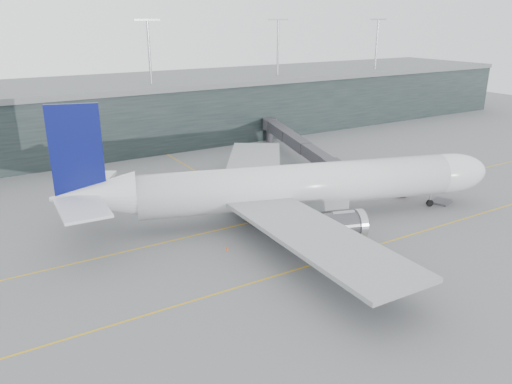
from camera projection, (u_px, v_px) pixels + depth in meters
ground at (233, 215)px, 79.11m from camera, size 320.00×320.00×0.00m
taxiline_a at (246, 223)px, 75.88m from camera, size 160.00×0.25×0.02m
taxiline_b at (309, 266)px, 62.95m from camera, size 160.00×0.25×0.02m
taxiline_lead_main at (206, 178)px, 97.70m from camera, size 0.25×60.00×0.02m
terminal at (120, 112)px, 123.43m from camera, size 240.00×36.00×29.00m
main_aircraft at (296, 186)px, 75.78m from camera, size 66.77×61.45×19.13m
jet_bridge at (286, 141)px, 107.62m from camera, size 13.59×43.31×5.91m
gse_cart at (400, 193)px, 87.03m from camera, size 2.37×1.95×1.39m
baggage_dolly at (441, 202)px, 84.40m from camera, size 4.08×3.68×0.34m
uld_a at (177, 196)px, 85.04m from camera, size 2.14×1.92×1.61m
uld_b at (186, 192)px, 87.07m from camera, size 2.03×1.77×1.60m
uld_c at (203, 191)px, 87.34m from camera, size 2.22×1.97×1.71m
cone_nose at (413, 185)px, 92.31m from camera, size 0.41×0.41×0.64m
cone_wing_stbd at (357, 248)px, 67.17m from camera, size 0.43×0.43×0.68m
cone_wing_port at (242, 184)px, 92.67m from camera, size 0.44×0.44×0.69m
cone_tail at (227, 248)px, 67.11m from camera, size 0.40×0.40×0.63m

